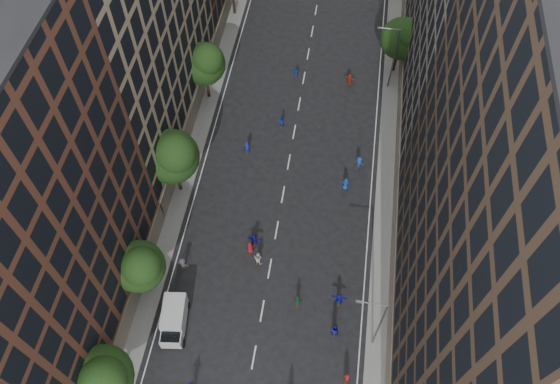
{
  "coord_description": "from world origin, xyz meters",
  "views": [
    {
      "loc": [
        4.62,
        -5.41,
        49.79
      ],
      "look_at": [
        -0.17,
        25.97,
        2.0
      ],
      "focal_mm": 35.0,
      "sensor_mm": 36.0,
      "label": 1
    }
  ],
  "objects_px": {
    "streetlamp_near": "(378,322)",
    "cargo_van": "(174,320)",
    "streetlamp_far": "(393,56)",
    "skater_2": "(334,329)"
  },
  "relations": [
    {
      "from": "streetlamp_near",
      "to": "cargo_van",
      "type": "height_order",
      "value": "streetlamp_near"
    },
    {
      "from": "cargo_van",
      "to": "skater_2",
      "type": "relative_size",
      "value": 2.63
    },
    {
      "from": "cargo_van",
      "to": "skater_2",
      "type": "distance_m",
      "value": 14.83
    },
    {
      "from": "streetlamp_near",
      "to": "streetlamp_far",
      "type": "height_order",
      "value": "same"
    },
    {
      "from": "streetlamp_far",
      "to": "skater_2",
      "type": "height_order",
      "value": "streetlamp_far"
    },
    {
      "from": "streetlamp_near",
      "to": "streetlamp_far",
      "type": "xyz_separation_m",
      "value": [
        0.0,
        33.0,
        0.0
      ]
    },
    {
      "from": "cargo_van",
      "to": "streetlamp_far",
      "type": "bearing_deg",
      "value": 55.09
    },
    {
      "from": "cargo_van",
      "to": "skater_2",
      "type": "bearing_deg",
      "value": -1.28
    },
    {
      "from": "streetlamp_near",
      "to": "skater_2",
      "type": "distance_m",
      "value": 5.47
    },
    {
      "from": "skater_2",
      "to": "cargo_van",
      "type": "bearing_deg",
      "value": -3.12
    }
  ]
}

